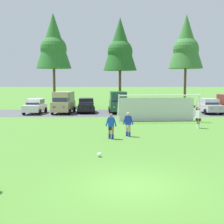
# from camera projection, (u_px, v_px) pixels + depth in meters

# --- Properties ---
(ground_plane) EXTENTS (400.00, 400.00, 0.00)m
(ground_plane) POSITION_uv_depth(u_px,v_px,m) (119.00, 125.00, 25.58)
(ground_plane) COLOR #477A2D
(parking_lot_strip) EXTENTS (52.00, 8.40, 0.01)m
(parking_lot_strip) POSITION_uv_depth(u_px,v_px,m) (116.00, 113.00, 35.74)
(parking_lot_strip) COLOR #4C4C51
(parking_lot_strip) RESTS_ON ground
(soccer_ball) EXTENTS (0.22, 0.22, 0.22)m
(soccer_ball) POSITION_uv_depth(u_px,v_px,m) (99.00, 155.00, 14.72)
(soccer_ball) COLOR white
(soccer_ball) RESTS_ON ground
(soccer_goal) EXTENTS (7.53, 2.42, 2.57)m
(soccer_goal) POSITION_uv_depth(u_px,v_px,m) (158.00, 108.00, 27.88)
(soccer_goal) COLOR white
(soccer_goal) RESTS_ON ground
(player_striker_near) EXTENTS (0.43, 0.70, 1.64)m
(player_striker_near) POSITION_uv_depth(u_px,v_px,m) (198.00, 118.00, 23.83)
(player_striker_near) COLOR #936B4C
(player_striker_near) RESTS_ON ground
(player_midfield_center) EXTENTS (0.71, 0.35, 1.64)m
(player_midfield_center) POSITION_uv_depth(u_px,v_px,m) (128.00, 124.00, 20.20)
(player_midfield_center) COLOR tan
(player_midfield_center) RESTS_ON ground
(player_defender_far) EXTENTS (0.73, 0.29, 1.64)m
(player_defender_far) POSITION_uv_depth(u_px,v_px,m) (111.00, 126.00, 19.34)
(player_defender_far) COLOR #936B4C
(player_defender_far) RESTS_ON ground
(parked_car_slot_far_left) EXTENTS (2.17, 4.27, 1.72)m
(parked_car_slot_far_left) POSITION_uv_depth(u_px,v_px,m) (35.00, 106.00, 34.78)
(parked_car_slot_far_left) COLOR silver
(parked_car_slot_far_left) RESTS_ON ground
(parked_car_slot_left) EXTENTS (2.42, 4.91, 2.52)m
(parked_car_slot_left) POSITION_uv_depth(u_px,v_px,m) (64.00, 102.00, 35.26)
(parked_car_slot_left) COLOR tan
(parked_car_slot_left) RESTS_ON ground
(parked_car_slot_center_left) EXTENTS (2.21, 4.29, 1.72)m
(parked_car_slot_center_left) POSITION_uv_depth(u_px,v_px,m) (86.00, 105.00, 35.94)
(parked_car_slot_center_left) COLOR black
(parked_car_slot_center_left) RESTS_ON ground
(parked_car_slot_center) EXTENTS (2.31, 4.86, 2.52)m
(parked_car_slot_center) POSITION_uv_depth(u_px,v_px,m) (118.00, 101.00, 35.82)
(parked_car_slot_center) COLOR #194C2D
(parked_car_slot_center) RESTS_ON ground
(parked_car_slot_center_right) EXTENTS (2.18, 4.27, 1.72)m
(parked_car_slot_center_right) POSITION_uv_depth(u_px,v_px,m) (136.00, 106.00, 35.34)
(parked_car_slot_center_right) COLOR navy
(parked_car_slot_center_right) RESTS_ON ground
(parked_car_slot_right) EXTENTS (2.13, 4.25, 1.72)m
(parked_car_slot_right) POSITION_uv_depth(u_px,v_px,m) (162.00, 105.00, 36.24)
(parked_car_slot_right) COLOR red
(parked_car_slot_right) RESTS_ON ground
(parked_car_slot_far_right) EXTENTS (2.14, 4.25, 1.72)m
(parked_car_slot_far_right) POSITION_uv_depth(u_px,v_px,m) (209.00, 106.00, 35.00)
(parked_car_slot_far_right) COLOR #B2B2BC
(parked_car_slot_far_right) RESTS_ON ground
(tree_left_edge) EXTENTS (5.05, 5.05, 13.47)m
(tree_left_edge) POSITION_uv_depth(u_px,v_px,m) (53.00, 43.00, 43.30)
(tree_left_edge) COLOR brown
(tree_left_edge) RESTS_ON ground
(tree_mid_left) EXTENTS (4.76, 4.76, 12.68)m
(tree_mid_left) POSITION_uv_depth(u_px,v_px,m) (120.00, 46.00, 42.61)
(tree_mid_left) COLOR brown
(tree_mid_left) RESTS_ON ground
(tree_center_back) EXTENTS (5.11, 5.11, 13.63)m
(tree_center_back) POSITION_uv_depth(u_px,v_px,m) (186.00, 43.00, 44.96)
(tree_center_back) COLOR brown
(tree_center_back) RESTS_ON ground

